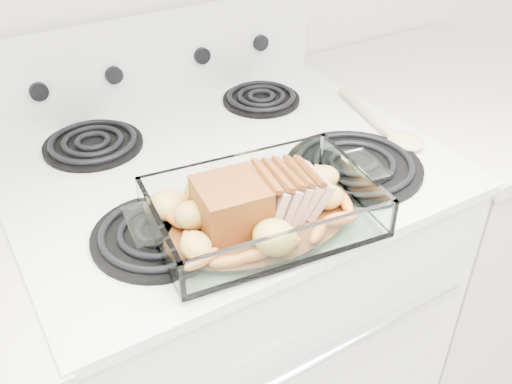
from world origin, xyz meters
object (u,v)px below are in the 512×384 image
counter_right (432,234)px  baking_dish (263,214)px  electric_range (227,322)px  pork_roast (252,203)px

counter_right → baking_dish: 0.89m
counter_right → baking_dish: bearing=-162.6°
counter_right → electric_range: bearing=179.9°
counter_right → baking_dish: baking_dish is taller
electric_range → pork_roast: bearing=-105.6°
electric_range → counter_right: bearing=-0.1°
electric_range → counter_right: 0.67m
pork_roast → baking_dish: bearing=19.8°
pork_roast → counter_right: bearing=36.7°
baking_dish → pork_roast: (-0.02, 0.00, 0.03)m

